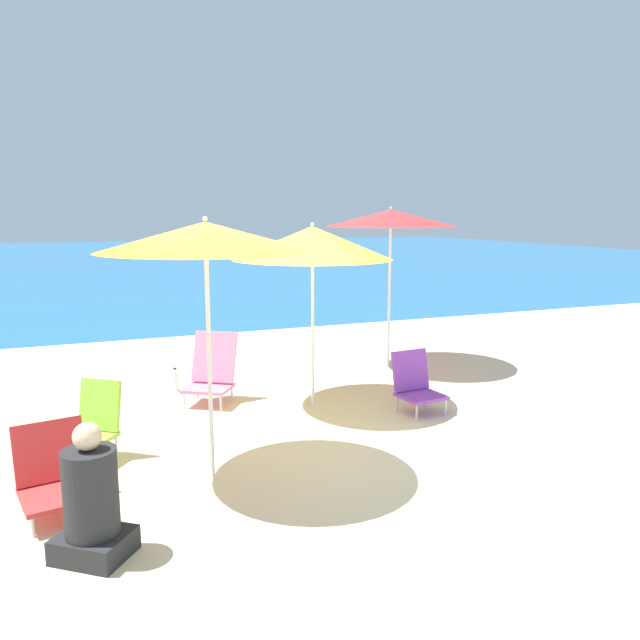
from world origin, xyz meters
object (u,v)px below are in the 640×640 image
(water_bottle, at_px, (175,382))
(beach_umbrella_red, at_px, (391,218))
(beach_chair_pink, at_px, (212,370))
(person_seated_near, at_px, (92,504))
(beach_umbrella_yellow, at_px, (312,243))
(beach_chair_purple, at_px, (416,383))
(beach_chair_red, at_px, (54,474))
(beach_umbrella_orange, at_px, (206,237))
(beach_chair_lime, at_px, (92,424))

(water_bottle, bearing_deg, beach_umbrella_red, 2.82)
(beach_chair_pink, bearing_deg, person_seated_near, -82.01)
(beach_umbrella_yellow, height_order, water_bottle, beach_umbrella_yellow)
(beach_chair_pink, bearing_deg, water_bottle, 151.23)
(beach_chair_purple, distance_m, person_seated_near, 3.92)
(beach_umbrella_yellow, height_order, beach_chair_red, beach_umbrella_yellow)
(beach_chair_red, height_order, water_bottle, beach_chair_red)
(beach_umbrella_red, relative_size, beach_chair_purple, 3.39)
(beach_umbrella_orange, height_order, beach_chair_pink, beach_umbrella_orange)
(beach_chair_lime, bearing_deg, beach_umbrella_orange, 0.08)
(beach_chair_red, distance_m, water_bottle, 3.16)
(beach_umbrella_red, height_order, beach_chair_lime, beach_umbrella_red)
(beach_chair_purple, xyz_separation_m, beach_chair_red, (-3.69, -1.05, -0.04))
(beach_umbrella_red, xyz_separation_m, beach_chair_purple, (-0.71, -1.96, -1.79))
(person_seated_near, distance_m, water_bottle, 3.82)
(beach_chair_red, xyz_separation_m, person_seated_near, (0.23, -0.79, 0.09))
(beach_umbrella_red, distance_m, beach_umbrella_yellow, 2.15)
(beach_umbrella_orange, xyz_separation_m, beach_umbrella_yellow, (1.51, 1.54, -0.14))
(beach_chair_pink, bearing_deg, beach_umbrella_red, 49.00)
(beach_chair_pink, relative_size, beach_chair_lime, 1.13)
(person_seated_near, bearing_deg, beach_chair_lime, 36.20)
(beach_umbrella_red, relative_size, beach_chair_red, 3.32)
(person_seated_near, bearing_deg, beach_chair_purple, -23.63)
(beach_umbrella_orange, relative_size, water_bottle, 7.33)
(beach_umbrella_orange, bearing_deg, beach_umbrella_red, 41.78)
(beach_umbrella_yellow, distance_m, water_bottle, 2.51)
(beach_umbrella_red, height_order, person_seated_near, beach_umbrella_red)
(beach_chair_purple, bearing_deg, beach_chair_pink, 143.71)
(beach_umbrella_red, relative_size, person_seated_near, 2.52)
(beach_umbrella_orange, height_order, beach_umbrella_yellow, beach_umbrella_orange)
(beach_chair_pink, xyz_separation_m, beach_chair_lime, (-1.37, -1.37, -0.03))
(beach_umbrella_yellow, relative_size, beach_chair_pink, 2.58)
(beach_chair_lime, height_order, person_seated_near, person_seated_near)
(beach_umbrella_orange, height_order, beach_chair_purple, beach_umbrella_orange)
(beach_umbrella_red, relative_size, beach_chair_pink, 2.81)
(beach_chair_red, xyz_separation_m, water_bottle, (1.34, 2.86, -0.16))
(beach_chair_red, distance_m, person_seated_near, 0.83)
(beach_chair_pink, bearing_deg, beach_chair_purple, 2.84)
(beach_umbrella_orange, xyz_separation_m, beach_umbrella_red, (3.19, 2.85, 0.11))
(beach_chair_purple, relative_size, person_seated_near, 0.74)
(beach_umbrella_red, bearing_deg, person_seated_near, -137.63)
(beach_umbrella_yellow, distance_m, beach_chair_pink, 1.89)
(beach_umbrella_orange, bearing_deg, beach_umbrella_yellow, 45.61)
(beach_umbrella_orange, bearing_deg, beach_chair_purple, 19.73)
(beach_chair_pink, height_order, beach_chair_lime, beach_chair_pink)
(beach_umbrella_yellow, bearing_deg, beach_chair_pink, 152.73)
(beach_umbrella_orange, xyz_separation_m, beach_chair_purple, (2.48, 0.89, -1.68))
(beach_umbrella_orange, relative_size, beach_umbrella_yellow, 1.04)
(beach_umbrella_orange, height_order, beach_umbrella_red, beach_umbrella_red)
(beach_chair_pink, bearing_deg, beach_chair_red, -93.39)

